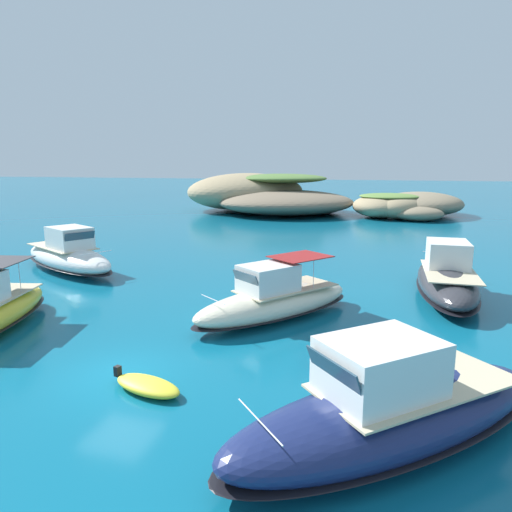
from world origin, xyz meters
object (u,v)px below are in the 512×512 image
at_px(motorboat_white, 68,256).
at_px(dinghy_tender, 147,385).
at_px(islet_large, 271,196).
at_px(islet_small, 409,205).
at_px(motorboat_charcoal, 447,278).
at_px(motorboat_navy, 391,410).
at_px(motorboat_cream, 275,300).

height_order(motorboat_white, dinghy_tender, motorboat_white).
distance_m(islet_large, islet_small, 20.55).
bearing_deg(motorboat_charcoal, dinghy_tender, -126.49).
distance_m(motorboat_charcoal, motorboat_navy, 15.93).
height_order(motorboat_white, motorboat_navy, motorboat_white).
bearing_deg(dinghy_tender, islet_large, 99.75).
relative_size(motorboat_charcoal, motorboat_white, 0.96).
height_order(islet_large, motorboat_navy, islet_large).
relative_size(motorboat_cream, motorboat_charcoal, 0.86).
distance_m(motorboat_charcoal, motorboat_white, 24.84).
height_order(islet_small, motorboat_white, islet_small).
distance_m(islet_small, dinghy_tender, 57.04).
relative_size(islet_small, motorboat_white, 1.70).
bearing_deg(motorboat_navy, motorboat_cream, 120.15).
bearing_deg(motorboat_navy, motorboat_charcoal, 78.50).
height_order(motorboat_cream, motorboat_charcoal, motorboat_charcoal).
relative_size(islet_small, motorboat_navy, 1.90).
xyz_separation_m(motorboat_cream, dinghy_tender, (-2.36, -8.31, -0.70)).
height_order(motorboat_cream, motorboat_navy, motorboat_navy).
xyz_separation_m(motorboat_white, dinghy_tender, (13.95, -14.33, -0.83)).
distance_m(islet_small, motorboat_charcoal, 41.33).
relative_size(motorboat_charcoal, motorboat_navy, 1.07).
bearing_deg(dinghy_tender, motorboat_navy, -6.64).
distance_m(motorboat_cream, motorboat_white, 17.39).
xyz_separation_m(islet_large, islet_small, (20.46, -1.72, -0.86)).
xyz_separation_m(islet_small, dinghy_tender, (-10.53, -56.04, -1.37)).
bearing_deg(motorboat_charcoal, motorboat_navy, -101.50).
xyz_separation_m(motorboat_cream, motorboat_white, (-16.32, 6.02, 0.13)).
xyz_separation_m(islet_small, motorboat_white, (-24.49, -41.71, -0.54)).
bearing_deg(motorboat_charcoal, motorboat_white, -179.11).
xyz_separation_m(islet_large, motorboat_navy, (17.64, -58.66, -1.43)).
distance_m(islet_large, motorboat_navy, 61.27).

